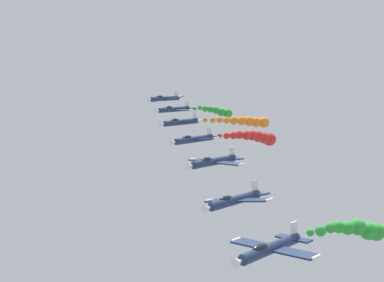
{
  "coord_description": "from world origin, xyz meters",
  "views": [
    {
      "loc": [
        -62.25,
        67.88,
        81.52
      ],
      "look_at": [
        0.0,
        0.0,
        69.72
      ],
      "focal_mm": 51.14,
      "sensor_mm": 36.0,
      "label": 1
    }
  ],
  "objects_px": {
    "airplane_right_inner": "(214,162)",
    "airplane_right_outer": "(181,122)",
    "airplane_left_outer": "(194,139)",
    "airplane_high_slot": "(165,98)",
    "airplane_left_inner": "(235,200)",
    "airplane_lead": "(270,248)",
    "airplane_trailing": "(174,109)"
  },
  "relations": [
    {
      "from": "airplane_right_inner",
      "to": "airplane_left_inner",
      "type": "bearing_deg",
      "value": 140.55
    },
    {
      "from": "airplane_left_inner",
      "to": "airplane_right_outer",
      "type": "bearing_deg",
      "value": -37.43
    },
    {
      "from": "airplane_right_inner",
      "to": "airplane_left_outer",
      "type": "relative_size",
      "value": 1.0
    },
    {
      "from": "airplane_right_outer",
      "to": "airplane_high_slot",
      "type": "height_order",
      "value": "airplane_high_slot"
    },
    {
      "from": "airplane_left_outer",
      "to": "airplane_right_outer",
      "type": "height_order",
      "value": "airplane_right_outer"
    },
    {
      "from": "airplane_lead",
      "to": "airplane_trailing",
      "type": "height_order",
      "value": "airplane_trailing"
    },
    {
      "from": "airplane_trailing",
      "to": "airplane_left_inner",
      "type": "bearing_deg",
      "value": 141.73
    },
    {
      "from": "airplane_right_inner",
      "to": "airplane_left_outer",
      "type": "xyz_separation_m",
      "value": [
        12.04,
        -8.92,
        1.39
      ]
    },
    {
      "from": "airplane_left_inner",
      "to": "airplane_high_slot",
      "type": "distance_m",
      "value": 70.64
    },
    {
      "from": "airplane_lead",
      "to": "airplane_trailing",
      "type": "relative_size",
      "value": 1.0
    },
    {
      "from": "airplane_left_inner",
      "to": "airplane_right_inner",
      "type": "bearing_deg",
      "value": -39.45
    },
    {
      "from": "airplane_lead",
      "to": "airplane_right_inner",
      "type": "distance_m",
      "value": 28.11
    },
    {
      "from": "airplane_high_slot",
      "to": "airplane_left_inner",
      "type": "bearing_deg",
      "value": 142.19
    },
    {
      "from": "airplane_left_inner",
      "to": "airplane_trailing",
      "type": "xyz_separation_m",
      "value": [
        44.79,
        -35.34,
        6.98
      ]
    },
    {
      "from": "airplane_left_outer",
      "to": "airplane_high_slot",
      "type": "xyz_separation_m",
      "value": [
        32.4,
        -25.05,
        4.98
      ]
    },
    {
      "from": "airplane_right_inner",
      "to": "airplane_trailing",
      "type": "relative_size",
      "value": 1.0
    },
    {
      "from": "airplane_lead",
      "to": "airplane_trailing",
      "type": "xyz_separation_m",
      "value": [
        55.63,
        -43.67,
        8.48
      ]
    },
    {
      "from": "airplane_lead",
      "to": "airplane_left_inner",
      "type": "xyz_separation_m",
      "value": [
        10.84,
        -8.33,
        1.5
      ]
    },
    {
      "from": "airplane_right_outer",
      "to": "airplane_left_outer",
      "type": "bearing_deg",
      "value": 143.79
    },
    {
      "from": "airplane_right_outer",
      "to": "airplane_high_slot",
      "type": "distance_m",
      "value": 28.42
    },
    {
      "from": "airplane_left_inner",
      "to": "airplane_right_outer",
      "type": "distance_m",
      "value": 42.23
    },
    {
      "from": "airplane_left_outer",
      "to": "airplane_trailing",
      "type": "xyz_separation_m",
      "value": [
        21.81,
        -17.41,
        3.23
      ]
    },
    {
      "from": "airplane_left_inner",
      "to": "airplane_high_slot",
      "type": "bearing_deg",
      "value": -37.81
    },
    {
      "from": "airplane_left_outer",
      "to": "airplane_high_slot",
      "type": "height_order",
      "value": "airplane_high_slot"
    },
    {
      "from": "airplane_right_outer",
      "to": "airplane_left_inner",
      "type": "bearing_deg",
      "value": 142.57
    },
    {
      "from": "airplane_right_inner",
      "to": "airplane_right_outer",
      "type": "height_order",
      "value": "airplane_right_outer"
    },
    {
      "from": "airplane_lead",
      "to": "airplane_left_outer",
      "type": "xyz_separation_m",
      "value": [
        33.83,
        -26.26,
        5.24
      ]
    },
    {
      "from": "airplane_right_inner",
      "to": "airplane_left_outer",
      "type": "bearing_deg",
      "value": -36.55
    },
    {
      "from": "airplane_lead",
      "to": "airplane_left_outer",
      "type": "distance_m",
      "value": 43.14
    },
    {
      "from": "airplane_lead",
      "to": "airplane_high_slot",
      "type": "distance_m",
      "value": 84.4
    },
    {
      "from": "airplane_right_inner",
      "to": "airplane_right_outer",
      "type": "distance_m",
      "value": 27.89
    },
    {
      "from": "airplane_lead",
      "to": "airplane_high_slot",
      "type": "xyz_separation_m",
      "value": [
        66.22,
        -51.31,
        10.22
      ]
    }
  ]
}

